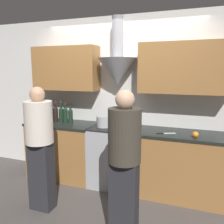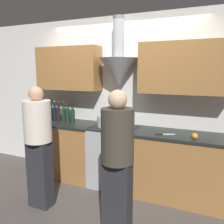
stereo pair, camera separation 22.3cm
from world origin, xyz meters
The scene contains 19 objects.
ground_plane centered at (0.00, 0.00, 0.00)m, with size 12.00×12.00×0.00m, color #4C4744.
wall_back centered at (0.02, 0.57, 1.47)m, with size 8.40×0.59×2.60m.
counter_left centered at (-0.90, 0.30, 0.46)m, with size 1.13×0.62×0.92m.
counter_right centered at (0.96, 0.30, 0.46)m, with size 1.26×0.62×0.92m.
stove_range centered at (0.00, 0.30, 0.46)m, with size 0.69×0.60×0.92m.
wine_bottle_0 centered at (-1.38, 0.32, 1.04)m, with size 0.07×0.07×0.31m.
wine_bottle_1 centered at (-1.29, 0.32, 1.06)m, with size 0.07×0.07×0.34m.
wine_bottle_2 centered at (-1.20, 0.33, 1.05)m, with size 0.07×0.07×0.34m.
wine_bottle_3 centered at (-1.13, 0.33, 1.06)m, with size 0.07×0.07×0.35m.
wine_bottle_4 centered at (-1.04, 0.31, 1.06)m, with size 0.08×0.08×0.34m.
wine_bottle_5 centered at (-0.94, 0.33, 1.06)m, with size 0.08×0.08×0.36m.
wine_bottle_6 centered at (-0.86, 0.32, 1.06)m, with size 0.08×0.08×0.33m.
wine_bottle_7 centered at (-0.77, 0.32, 1.05)m, with size 0.08×0.08×0.32m.
stock_pot centered at (-0.16, 0.28, 1.00)m, with size 0.24×0.24×0.17m.
mixing_bowl centered at (0.16, 0.31, 0.96)m, with size 0.25×0.25×0.08m.
orange_fruit centered at (1.16, 0.13, 0.96)m, with size 0.08×0.08×0.08m.
chefs_knife centered at (0.79, 0.20, 0.92)m, with size 0.25×0.13×0.01m.
person_foreground_left centered at (-0.65, -0.64, 0.87)m, with size 0.34×0.34×1.58m.
person_foreground_right centered at (0.50, -0.78, 0.87)m, with size 0.34×0.34×1.58m.
Camera 1 is at (1.18, -2.98, 1.76)m, focal length 38.00 mm.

